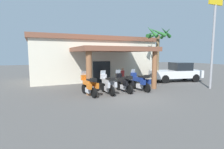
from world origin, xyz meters
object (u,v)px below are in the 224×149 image
Objects in this scene: motorcycle_black at (124,83)px; roadside_sign at (214,25)px; motorcycle_orange at (89,85)px; palm_tree_near_portico at (158,40)px; pedestrian at (122,76)px; motel_building at (93,58)px; motorcycle_blue at (140,82)px; pickup_truck_white at (177,72)px; motorcycle_silver at (108,84)px.

roadside_sign is at bearing -107.90° from motorcycle_black.
motorcycle_orange is 0.39× the size of palm_tree_near_portico.
motorcycle_black is at bearing -148.05° from palm_tree_near_portico.
motel_building is at bearing 149.28° from pedestrian.
motel_building is 8.20m from motorcycle_blue.
motorcycle_black is 1.36× the size of pedestrian.
motel_building is 7.38m from palm_tree_near_portico.
motorcycle_blue is at bearing -81.05° from motel_building.
pedestrian is (1.13, -5.65, -1.43)m from motel_building.
pickup_truck_white is 0.70× the size of roadside_sign.
pickup_truck_white is (7.54, -5.18, -1.42)m from motel_building.
motorcycle_black is 8.51m from roadside_sign.
roadside_sign reaches higher than motorcycle_orange.
motorcycle_black and motorcycle_blue have the same top height.
palm_tree_near_portico is (3.91, 3.32, 3.51)m from motorcycle_blue.
motorcycle_silver is 0.41× the size of pickup_truck_white.
roadside_sign is (6.27, -3.58, 4.16)m from pedestrian.
motorcycle_orange is 0.41× the size of pickup_truck_white.
motorcycle_silver is (1.35, 0.01, 0.00)m from motorcycle_orange.
pedestrian is 8.33m from roadside_sign.
pickup_truck_white reaches higher than motorcycle_orange.
motel_building reaches higher than motorcycle_black.
motorcycle_silver is 2.71m from motorcycle_blue.
motorcycle_orange is 4.31m from pedestrian.
motorcycle_silver is at bearing -85.66° from pedestrian.
motorcycle_black is at bearing -64.27° from pedestrian.
pickup_truck_white is (6.41, 0.48, 0.00)m from pedestrian.
pedestrian reaches higher than motorcycle_silver.
pedestrian is at bearing 0.58° from motorcycle_blue.
roadside_sign reaches higher than pickup_truck_white.
palm_tree_near_portico is (4.38, 1.11, 3.28)m from pedestrian.
motel_building is at bearing -4.95° from motorcycle_black.
motorcycle_black is (1.36, 0.18, 0.00)m from motorcycle_silver.
motorcycle_blue is at bearing -139.63° from palm_tree_near_portico.
motorcycle_silver is at bearing 171.81° from roadside_sign.
pickup_truck_white is at bearing -17.29° from palm_tree_near_portico.
palm_tree_near_portico reaches higher than motorcycle_silver.
motorcycle_black is 2.36m from pedestrian.
motorcycle_orange is 9.38m from palm_tree_near_portico.
motorcycle_black is at bearing -90.76° from motel_building.
motorcycle_orange is 0.99× the size of motorcycle_black.
palm_tree_near_portico is at bearing 111.97° from roadside_sign.
motel_building is 9.26m from pickup_truck_white.
roadside_sign reaches higher than motorcycle_silver.
palm_tree_near_portico is 0.73× the size of roadside_sign.
motorcycle_orange is at bearing 80.73° from motorcycle_blue.
pickup_truck_white is (7.29, 2.65, 0.24)m from motorcycle_black.
palm_tree_near_portico is (6.62, 3.47, 3.51)m from motorcycle_silver.
roadside_sign is (9.86, -1.22, 4.40)m from motorcycle_orange.
motorcycle_blue is 0.40× the size of pickup_truck_white.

